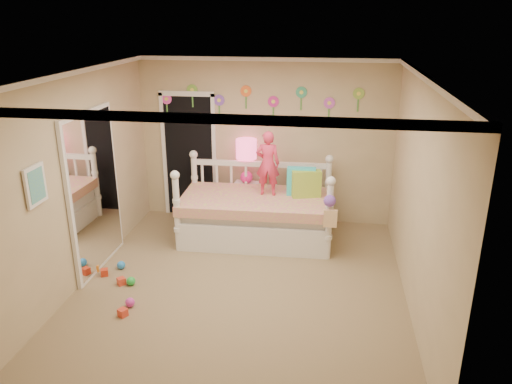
% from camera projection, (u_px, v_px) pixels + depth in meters
% --- Properties ---
extents(floor, '(4.00, 4.50, 0.01)m').
position_uv_depth(floor, '(241.00, 287.00, 6.17)').
color(floor, '#7F684C').
rests_on(floor, ground).
extents(ceiling, '(4.00, 4.50, 0.01)m').
position_uv_depth(ceiling, '(238.00, 74.00, 5.29)').
color(ceiling, white).
rests_on(ceiling, floor).
extents(back_wall, '(4.00, 0.01, 2.60)m').
position_uv_depth(back_wall, '(265.00, 142.00, 7.82)').
color(back_wall, tan).
rests_on(back_wall, floor).
extents(left_wall, '(0.01, 4.50, 2.60)m').
position_uv_depth(left_wall, '(78.00, 181.00, 6.01)').
color(left_wall, tan).
rests_on(left_wall, floor).
extents(right_wall, '(0.01, 4.50, 2.60)m').
position_uv_depth(right_wall, '(418.00, 198.00, 5.45)').
color(right_wall, tan).
rests_on(right_wall, floor).
extents(crown_molding, '(4.00, 4.50, 0.06)m').
position_uv_depth(crown_molding, '(238.00, 77.00, 5.30)').
color(crown_molding, white).
rests_on(crown_molding, ceiling).
extents(daybed, '(2.27, 1.26, 1.21)m').
position_uv_depth(daybed, '(256.00, 201.00, 7.31)').
color(daybed, white).
rests_on(daybed, floor).
extents(pillow_turquoise, '(0.42, 0.15, 0.42)m').
position_uv_depth(pillow_turquoise, '(301.00, 181.00, 7.28)').
color(pillow_turquoise, '#28B9CA').
rests_on(pillow_turquoise, daybed).
extents(pillow_lime, '(0.44, 0.26, 0.40)m').
position_uv_depth(pillow_lime, '(306.00, 184.00, 7.20)').
color(pillow_lime, '#9BC33B').
rests_on(pillow_lime, daybed).
extents(child, '(0.35, 0.23, 0.96)m').
position_uv_depth(child, '(268.00, 163.00, 7.20)').
color(child, '#EF365C').
rests_on(child, daybed).
extents(nightstand, '(0.41, 0.32, 0.66)m').
position_uv_depth(nightstand, '(247.00, 202.00, 8.02)').
color(nightstand, white).
rests_on(nightstand, floor).
extents(table_lamp, '(0.33, 0.33, 0.72)m').
position_uv_depth(table_lamp, '(246.00, 154.00, 7.75)').
color(table_lamp, '#F5208D').
rests_on(table_lamp, nightstand).
extents(closet_doorway, '(0.90, 0.04, 2.07)m').
position_uv_depth(closet_doorway, '(189.00, 155.00, 8.07)').
color(closet_doorway, black).
rests_on(closet_doorway, back_wall).
extents(flower_decals, '(3.40, 0.02, 0.50)m').
position_uv_depth(flower_decals, '(260.00, 101.00, 7.61)').
color(flower_decals, '#B2668C').
rests_on(flower_decals, back_wall).
extents(mirror_closet, '(0.07, 1.30, 2.10)m').
position_uv_depth(mirror_closet, '(94.00, 192.00, 6.37)').
color(mirror_closet, white).
rests_on(mirror_closet, left_wall).
extents(wall_picture, '(0.05, 0.34, 0.42)m').
position_uv_depth(wall_picture, '(35.00, 185.00, 5.08)').
color(wall_picture, white).
rests_on(wall_picture, left_wall).
extents(hanging_bag, '(0.20, 0.16, 0.36)m').
position_uv_depth(hanging_bag, '(329.00, 212.00, 6.54)').
color(hanging_bag, beige).
rests_on(hanging_bag, daybed).
extents(toy_scatter, '(1.23, 1.51, 0.11)m').
position_uv_depth(toy_scatter, '(106.00, 290.00, 6.00)').
color(toy_scatter, '#996666').
rests_on(toy_scatter, floor).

